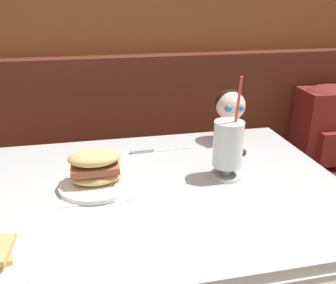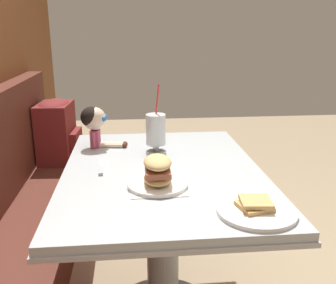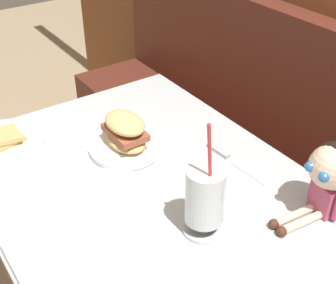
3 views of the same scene
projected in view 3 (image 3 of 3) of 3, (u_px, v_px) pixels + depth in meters
booth_bench at (290, 209)px, 1.76m from camera, size 2.60×0.48×1.00m
diner_table at (151, 237)px, 1.34m from camera, size 1.11×0.81×0.74m
toast_plate at (3, 141)px, 1.39m from camera, size 0.25×0.25×0.04m
milkshake_glass at (205, 199)px, 1.03m from camera, size 0.10×0.10×0.32m
sandwich_plate at (126, 137)px, 1.34m from camera, size 0.22×0.22×0.12m
butter_knife at (226, 156)px, 1.33m from camera, size 0.24×0.03×0.01m
seated_doll at (331, 171)px, 1.07m from camera, size 0.12×0.22×0.20m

